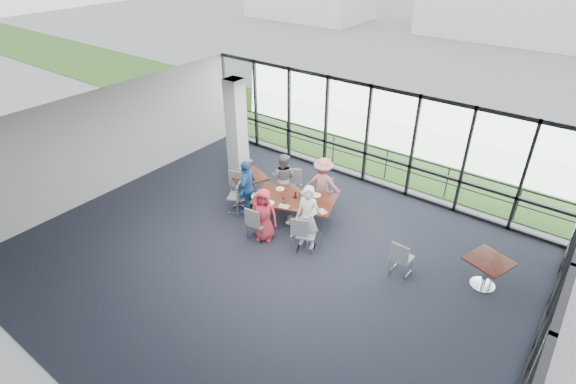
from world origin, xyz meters
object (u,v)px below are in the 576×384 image
Objects in this scene: side_table_left at (248,179)px; chair_spare_lb at (245,160)px; chair_main_fl at (287,186)px; chair_main_nl at (258,223)px; chair_spare_r at (402,258)px; chair_spare_la at (242,184)px; chair_main_nr at (306,234)px; diner_near_left at (264,215)px; chair_main_fr at (322,192)px; side_table_right at (488,264)px; diner_far_left at (283,178)px; diner_end at (247,188)px; structural_column at (236,128)px; diner_near_right at (308,218)px; diner_far_right at (323,184)px; chair_main_end at (237,196)px; main_table at (295,202)px.

chair_spare_lb is at bearing 135.34° from side_table_left.
chair_main_fl reaches higher than chair_spare_lb.
chair_main_fl is at bearing 29.79° from side_table_left.
chair_spare_r is at bearing 7.95° from chair_main_nl.
chair_spare_la is at bearing 136.67° from chair_main_nl.
chair_main_nr is 2.39m from chair_spare_r.
diner_near_left reaches higher than chair_main_fr.
diner_far_left is (-5.95, 0.20, 0.13)m from side_table_right.
diner_far_left is at bearing 141.24° from diner_end.
diner_near_right is (4.12, -1.91, -0.73)m from structural_column.
diner_far_right is at bearing 167.47° from chair_main_fl.
chair_main_nl is 0.99× the size of chair_main_end.
main_table is 1.18m from diner_near_right.
diner_near_left reaches higher than chair_main_fl.
chair_main_end is at bearing 26.17° from diner_far_right.
chair_main_nl reaches higher than chair_spare_r.
diner_near_right is at bearing 64.19° from diner_end.
chair_spare_lb reaches higher than main_table.
diner_far_left is (0.93, 0.50, 0.12)m from side_table_left.
diner_near_left is at bearing -37.68° from structural_column.
chair_main_fl is (-0.84, 0.78, -0.15)m from main_table.
chair_spare_r is (2.31, 0.60, -0.01)m from chair_main_nr.
chair_main_end reaches higher than main_table.
diner_near_left is 1.50× the size of chair_main_fl.
chair_spare_r reaches higher than side_table_left.
structural_column is at bearing -17.13° from diner_far_right.
chair_spare_lb reaches higher than side_table_right.
diner_near_left is 0.89× the size of diner_end.
diner_far_left is at bearing 169.22° from chair_spare_r.
chair_main_end is at bearing 149.70° from chair_main_nr.
chair_main_nr is 1.20× the size of chair_spare_lb.
chair_main_fr is (0.13, 1.21, -0.23)m from main_table.
side_table_right is at bearing 10.87° from chair_main_nl.
diner_far_left reaches higher than chair_main_nl.
diner_near_left is at bearing 64.97° from diner_far_right.
structural_column reaches higher than chair_main_nl.
structural_column is 1.83× the size of diner_near_right.
structural_column is 2.60m from chair_main_end.
structural_column reaches higher than side_table_left.
chair_main_fl is (0.49, 1.23, -0.34)m from diner_end.
diner_far_right is (1.15, 0.37, 0.03)m from diner_far_left.
diner_far_right is (0.40, 2.20, 0.05)m from diner_near_left.
structural_column is 3.55m from main_table.
chair_main_nr is (0.07, -0.14, -0.40)m from diner_near_right.
diner_near_right is 2.21× the size of chair_spare_lb.
chair_main_fl is (0.08, 0.08, -0.27)m from diner_far_left.
side_table_right is 1.89m from chair_spare_r.
diner_far_right is (3.42, -0.14, -0.80)m from structural_column.
main_table is 2.55× the size of chair_spare_la.
diner_far_right reaches higher than diner_far_left.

